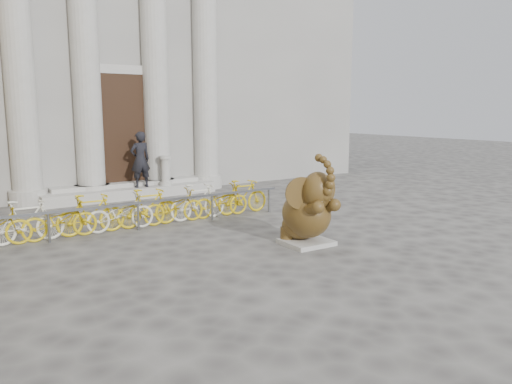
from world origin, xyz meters
TOP-DOWN VIEW (x-y plane):
  - ground at (0.00, 0.00)m, footprint 80.00×80.00m
  - classical_building at (0.00, 14.93)m, footprint 22.00×10.70m
  - entrance_steps at (0.00, 9.40)m, footprint 6.00×1.20m
  - elephant_statue at (1.07, 1.24)m, footprint 1.38×1.53m
  - bike_rack at (-1.57, 4.94)m, footprint 8.48×0.53m
  - pedestrian at (0.29, 9.17)m, footprint 0.71×0.48m
  - balustrade_post at (1.17, 9.10)m, footprint 0.42×0.42m

SIDE VIEW (x-z plane):
  - ground at x=0.00m, z-range 0.00..0.00m
  - entrance_steps at x=0.00m, z-range 0.00..0.36m
  - bike_rack at x=-1.57m, z-range 0.00..1.00m
  - elephant_statue at x=1.07m, z-range -0.28..1.78m
  - balustrade_post at x=1.17m, z-range 0.32..1.36m
  - pedestrian at x=0.29m, z-range 0.36..2.27m
  - classical_building at x=0.00m, z-range -0.02..11.98m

